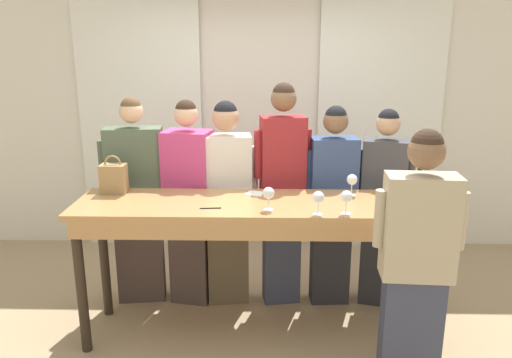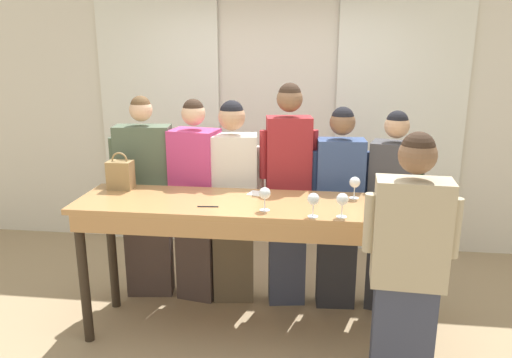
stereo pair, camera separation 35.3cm
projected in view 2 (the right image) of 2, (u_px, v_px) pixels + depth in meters
The scene contains 22 objects.
ground_plane at pixel (255, 332), 3.78m from camera, with size 18.00×18.00×0.00m, color tan.
wall_back at pixel (277, 115), 5.15m from camera, with size 12.00×0.06×2.80m.
curtain_panel_left at pixel (161, 119), 5.25m from camera, with size 1.26×0.03×2.69m.
curtain_panel_right at pixel (399, 124), 4.95m from camera, with size 1.26×0.03×2.69m.
tasting_bar at pixel (254, 221), 3.52m from camera, with size 2.55×0.65×1.04m.
wine_bottle at pixel (419, 195), 3.25m from camera, with size 0.08×0.08×0.34m.
handbag at pixel (121, 174), 3.80m from camera, with size 0.19×0.13×0.29m.
wine_glass_front_left at pixel (414, 187), 3.47m from camera, with size 0.08×0.08×0.16m.
wine_glass_front_mid at pixel (392, 189), 3.42m from camera, with size 0.08×0.08×0.16m.
wine_glass_front_right at pixel (355, 183), 3.56m from camera, with size 0.08×0.08×0.16m.
wine_glass_center_left at pixel (265, 194), 3.30m from camera, with size 0.08×0.08×0.16m.
wine_glass_center_mid at pixel (342, 200), 3.17m from camera, with size 0.08×0.08×0.16m.
wine_glass_center_right at pixel (313, 200), 3.18m from camera, with size 0.08×0.08×0.16m.
napkin at pixel (257, 193), 3.70m from camera, with size 0.15×0.15×0.00m.
pen at pixel (208, 207), 3.40m from camera, with size 0.14×0.02×0.01m.
guest_olive_jacket at pixel (146, 197), 4.16m from camera, with size 0.57×0.26×1.72m.
guest_pink_top at pixel (196, 201), 4.11m from camera, with size 0.49×0.33×1.70m.
guest_cream_sweater at pixel (233, 200), 4.07m from camera, with size 0.51×0.28×1.69m.
guest_striped_shirt at pixel (288, 192), 3.99m from camera, with size 0.46×0.26×1.83m.
guest_navy_coat at pixel (339, 206), 3.97m from camera, with size 0.48×0.24×1.66m.
guest_beige_cap at pixel (391, 211), 3.93m from camera, with size 0.46×0.32×1.63m.
host_pouring at pixel (408, 270), 2.84m from camera, with size 0.53×0.24×1.67m.
Camera 2 is at (0.42, -3.32, 2.12)m, focal length 35.00 mm.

